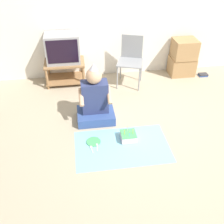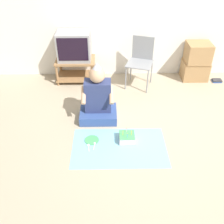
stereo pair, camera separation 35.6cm
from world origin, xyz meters
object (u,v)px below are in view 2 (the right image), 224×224
(cardboard_box_stack, at_px, (196,62))
(person_seated, at_px, (98,100))
(book_pile, at_px, (217,81))
(paper_plate, at_px, (92,140))
(birthday_cake, at_px, (127,137))
(folding_chair, at_px, (141,58))
(tv, at_px, (74,46))

(cardboard_box_stack, height_order, person_seated, person_seated)
(book_pile, height_order, person_seated, person_seated)
(book_pile, xyz_separation_m, paper_plate, (-2.29, -1.61, -0.01))
(birthday_cake, bearing_deg, person_seated, 126.49)
(folding_chair, xyz_separation_m, birthday_cake, (-0.33, -1.57, -0.45))
(tv, height_order, paper_plate, tv)
(birthday_cake, height_order, paper_plate, birthday_cake)
(tv, distance_m, paper_plate, 1.90)
(birthday_cake, bearing_deg, folding_chair, 77.99)
(tv, height_order, folding_chair, tv)
(paper_plate, bearing_deg, tv, 101.74)
(book_pile, relative_size, paper_plate, 0.88)
(folding_chair, xyz_separation_m, person_seated, (-0.74, -1.02, -0.18))
(person_seated, bearing_deg, book_pile, 25.85)
(birthday_cake, distance_m, paper_plate, 0.48)
(tv, distance_m, folding_chair, 1.20)
(tv, relative_size, person_seated, 0.64)
(book_pile, distance_m, person_seated, 2.47)
(folding_chair, height_order, person_seated, person_seated)
(cardboard_box_stack, height_order, birthday_cake, cardboard_box_stack)
(folding_chair, distance_m, cardboard_box_stack, 1.09)
(tv, relative_size, folding_chair, 0.67)
(book_pile, height_order, paper_plate, book_pile)
(folding_chair, height_order, cardboard_box_stack, folding_chair)
(cardboard_box_stack, bearing_deg, folding_chair, -170.17)
(tv, bearing_deg, birthday_cake, -64.23)
(tv, xyz_separation_m, person_seated, (0.44, -1.21, -0.35))
(folding_chair, height_order, paper_plate, folding_chair)
(cardboard_box_stack, distance_m, birthday_cake, 2.26)
(folding_chair, bearing_deg, person_seated, -125.70)
(tv, bearing_deg, person_seated, -69.85)
(tv, xyz_separation_m, cardboard_box_stack, (2.24, 0.00, -0.32))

